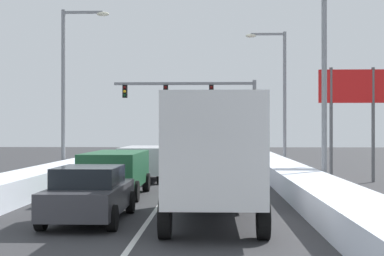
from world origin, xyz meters
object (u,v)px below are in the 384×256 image
(street_lamp_right_near, at_px, (316,67))
(roadside_sign_right, at_px, (352,98))
(street_lamp_left_mid, at_px, (69,77))
(suv_green_center_lane_second, at_px, (116,169))
(street_lamp_right_mid, at_px, (279,87))
(box_truck_right_lane_nearest, at_px, (214,152))
(sedan_white_right_lane_second, at_px, (213,172))
(traffic_light_gantry, at_px, (204,100))
(sedan_navy_right_lane_third, at_px, (206,163))
(suv_silver_center_lane_third, at_px, (144,160))
(sedan_charcoal_center_lane_nearest, at_px, (90,193))

(street_lamp_right_near, bearing_deg, roadside_sign_right, 57.99)
(street_lamp_left_mid, height_order, roadside_sign_right, street_lamp_left_mid)
(suv_green_center_lane_second, relative_size, street_lamp_right_mid, 0.55)
(box_truck_right_lane_nearest, relative_size, roadside_sign_right, 1.31)
(sedan_white_right_lane_second, height_order, street_lamp_left_mid, street_lamp_left_mid)
(street_lamp_right_near, xyz_separation_m, street_lamp_left_mid, (-12.16, 7.46, 0.29))
(street_lamp_right_mid, bearing_deg, traffic_light_gantry, 134.21)
(sedan_navy_right_lane_third, bearing_deg, street_lamp_right_near, -52.58)
(sedan_navy_right_lane_third, bearing_deg, suv_silver_center_lane_third, -150.27)
(suv_silver_center_lane_third, xyz_separation_m, traffic_light_gantry, (2.78, 14.52, 3.71))
(traffic_light_gantry, distance_m, roadside_sign_right, 16.58)
(sedan_navy_right_lane_third, relative_size, sedan_charcoal_center_lane_nearest, 1.00)
(sedan_white_right_lane_second, relative_size, street_lamp_right_near, 0.52)
(box_truck_right_lane_nearest, xyz_separation_m, sedan_charcoal_center_lane_nearest, (-3.39, 0.02, -1.14))
(sedan_charcoal_center_lane_nearest, distance_m, traffic_light_gantry, 27.44)
(box_truck_right_lane_nearest, bearing_deg, roadside_sign_right, 61.24)
(suv_green_center_lane_second, distance_m, street_lamp_right_near, 9.21)
(street_lamp_right_mid, bearing_deg, sedan_white_right_lane_second, -107.26)
(sedan_navy_right_lane_third, distance_m, traffic_light_gantry, 13.37)
(sedan_charcoal_center_lane_nearest, xyz_separation_m, street_lamp_left_mid, (-4.52, 15.71, 4.63))
(suv_silver_center_lane_third, bearing_deg, street_lamp_right_mid, 50.53)
(street_lamp_right_near, bearing_deg, suv_green_center_lane_second, -163.60)
(sedan_charcoal_center_lane_nearest, bearing_deg, sedan_white_right_lane_second, 66.78)
(roadside_sign_right, bearing_deg, traffic_light_gantry, 116.11)
(sedan_white_right_lane_second, bearing_deg, street_lamp_right_near, 4.68)
(street_lamp_right_near, relative_size, roadside_sign_right, 1.56)
(box_truck_right_lane_nearest, bearing_deg, traffic_light_gantry, 91.31)
(suv_green_center_lane_second, height_order, traffic_light_gantry, traffic_light_gantry)
(sedan_charcoal_center_lane_nearest, height_order, traffic_light_gantry, traffic_light_gantry)
(suv_silver_center_lane_third, height_order, street_lamp_left_mid, street_lamp_left_mid)
(roadside_sign_right, bearing_deg, suv_silver_center_lane_third, 177.95)
(sedan_white_right_lane_second, bearing_deg, suv_green_center_lane_second, -151.63)
(box_truck_right_lane_nearest, xyz_separation_m, traffic_light_gantry, (-0.62, 27.04, 2.82))
(box_truck_right_lane_nearest, distance_m, suv_green_center_lane_second, 7.04)
(traffic_light_gantry, xyz_separation_m, street_lamp_right_mid, (4.97, -5.11, 0.55))
(sedan_navy_right_lane_third, bearing_deg, street_lamp_left_mid, 169.04)
(sedan_navy_right_lane_third, height_order, street_lamp_right_near, street_lamp_right_near)
(street_lamp_right_near, bearing_deg, sedan_navy_right_lane_third, 127.42)
(suv_silver_center_lane_third, relative_size, street_lamp_right_near, 0.57)
(sedan_charcoal_center_lane_nearest, height_order, roadside_sign_right, roadside_sign_right)
(suv_green_center_lane_second, bearing_deg, box_truck_right_lane_nearest, -58.29)
(sedan_navy_right_lane_third, distance_m, street_lamp_right_mid, 10.05)
(suv_green_center_lane_second, xyz_separation_m, street_lamp_right_mid, (8.02, 15.99, 4.26))
(street_lamp_right_mid, bearing_deg, roadside_sign_right, -76.63)
(suv_green_center_lane_second, height_order, street_lamp_left_mid, street_lamp_left_mid)
(street_lamp_right_mid, bearing_deg, suv_silver_center_lane_third, -129.47)
(street_lamp_right_mid, height_order, street_lamp_left_mid, street_lamp_left_mid)
(sedan_white_right_lane_second, height_order, street_lamp_right_mid, street_lamp_right_mid)
(suv_silver_center_lane_third, distance_m, traffic_light_gantry, 15.24)
(sedan_navy_right_lane_third, height_order, suv_green_center_lane_second, suv_green_center_lane_second)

